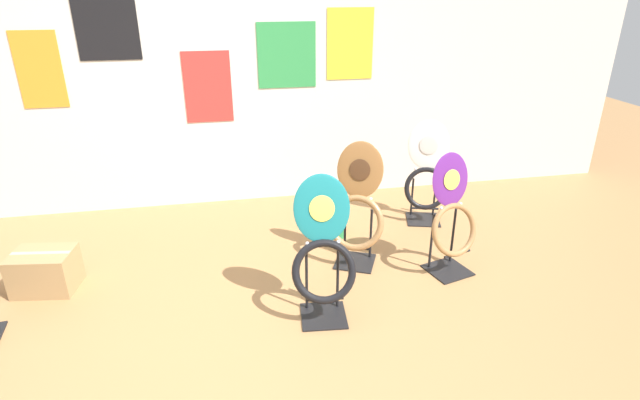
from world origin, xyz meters
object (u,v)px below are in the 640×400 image
(toilet_seat_display_purple_note, at_px, (452,219))
(paint_can, at_px, (336,227))
(toilet_seat_display_woodgrain, at_px, (357,211))
(toilet_seat_display_white_plain, at_px, (427,176))
(toilet_seat_display_teal_sax, at_px, (323,256))
(storage_box, at_px, (45,271))

(toilet_seat_display_purple_note, distance_m, paint_can, 1.01)
(toilet_seat_display_woodgrain, relative_size, toilet_seat_display_white_plain, 1.02)
(toilet_seat_display_white_plain, bearing_deg, toilet_seat_display_teal_sax, -134.15)
(toilet_seat_display_purple_note, xyz_separation_m, paint_can, (-0.67, 0.68, -0.34))
(storage_box, bearing_deg, paint_can, 10.10)
(toilet_seat_display_teal_sax, xyz_separation_m, toilet_seat_display_white_plain, (1.13, 1.17, -0.01))
(toilet_seat_display_teal_sax, bearing_deg, paint_can, 72.74)
(toilet_seat_display_purple_note, bearing_deg, storage_box, 173.74)
(toilet_seat_display_teal_sax, height_order, toilet_seat_display_purple_note, toilet_seat_display_teal_sax)
(storage_box, bearing_deg, toilet_seat_display_teal_sax, -19.88)
(toilet_seat_display_white_plain, relative_size, storage_box, 2.07)
(toilet_seat_display_woodgrain, relative_size, toilet_seat_display_purple_note, 1.03)
(toilet_seat_display_woodgrain, height_order, paint_can, toilet_seat_display_woodgrain)
(toilet_seat_display_white_plain, bearing_deg, toilet_seat_display_purple_note, -100.14)
(toilet_seat_display_woodgrain, xyz_separation_m, toilet_seat_display_white_plain, (0.77, 0.58, -0.01))
(toilet_seat_display_woodgrain, distance_m, storage_box, 2.17)
(paint_can, bearing_deg, storage_box, -169.90)
(paint_can, height_order, storage_box, storage_box)
(toilet_seat_display_woodgrain, height_order, toilet_seat_display_purple_note, toilet_seat_display_woodgrain)
(toilet_seat_display_woodgrain, bearing_deg, storage_box, 178.49)
(toilet_seat_display_woodgrain, distance_m, paint_can, 0.55)
(paint_can, bearing_deg, toilet_seat_display_white_plain, 10.17)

